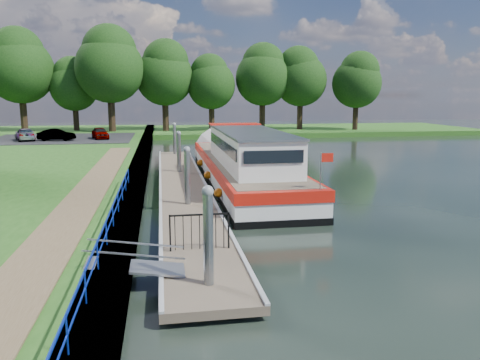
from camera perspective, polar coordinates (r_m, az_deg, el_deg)
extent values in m
plane|color=black|center=(12.78, -4.04, -13.31)|extent=(160.00, 160.00, 0.00)
cube|color=#473D2D|center=(27.12, -12.56, 0.00)|extent=(1.10, 90.00, 0.78)
cube|color=#224F16|center=(65.18, 2.00, 6.05)|extent=(60.00, 18.00, 0.60)
cube|color=brown|center=(20.40, -18.75, -2.47)|extent=(1.60, 40.00, 0.05)
cube|color=black|center=(50.83, -20.91, 4.75)|extent=(14.00, 12.00, 0.06)
cube|color=#0C2DBF|center=(15.20, -15.64, -3.95)|extent=(0.04, 18.00, 0.04)
cube|color=#0C2DBF|center=(15.29, -15.58, -5.22)|extent=(0.03, 18.00, 0.03)
cylinder|color=#0C2DBF|center=(8.79, -20.34, -17.29)|extent=(0.04, 0.04, 0.72)
cylinder|color=#0C2DBF|center=(10.58, -18.34, -12.34)|extent=(0.04, 0.04, 0.72)
cylinder|color=#0C2DBF|center=(12.44, -16.97, -8.83)|extent=(0.04, 0.04, 0.72)
cylinder|color=#0C2DBF|center=(14.33, -15.98, -6.24)|extent=(0.04, 0.04, 0.72)
cylinder|color=#0C2DBF|center=(16.25, -15.23, -4.25)|extent=(0.04, 0.04, 0.72)
cylinder|color=#0C2DBF|center=(18.18, -14.64, -2.69)|extent=(0.04, 0.04, 0.72)
cylinder|color=#0C2DBF|center=(20.13, -14.16, -1.43)|extent=(0.04, 0.04, 0.72)
cylinder|color=#0C2DBF|center=(22.09, -13.77, -0.39)|extent=(0.04, 0.04, 0.72)
cylinder|color=#0C2DBF|center=(24.06, -13.45, 0.48)|extent=(0.04, 0.04, 0.72)
cube|color=brown|center=(25.16, -6.96, -0.86)|extent=(2.50, 30.00, 0.24)
cube|color=#9EA0A3|center=(13.68, -4.46, -11.46)|extent=(2.30, 5.00, 0.30)
cube|color=#9EA0A3|center=(21.31, -6.43, -3.53)|extent=(2.30, 5.00, 0.30)
cube|color=#9EA0A3|center=(29.13, -7.33, 0.19)|extent=(2.30, 5.00, 0.30)
cube|color=#9EA0A3|center=(37.03, -7.86, 2.33)|extent=(2.30, 5.00, 0.30)
cube|color=#9EA0A3|center=(25.21, -4.27, -0.45)|extent=(0.12, 30.00, 0.06)
cube|color=#9EA0A3|center=(25.11, -9.68, -0.61)|extent=(0.12, 30.00, 0.06)
cylinder|color=gray|center=(11.92, -3.87, -9.42)|extent=(0.26, 0.26, 3.40)
sphere|color=gray|center=(11.46, -3.97, -1.39)|extent=(0.30, 0.30, 0.30)
cylinder|color=gray|center=(20.59, -6.41, -1.02)|extent=(0.26, 0.26, 3.40)
sphere|color=gray|center=(20.33, -6.50, 3.69)|extent=(0.30, 0.30, 0.30)
cylinder|color=gray|center=(29.46, -7.42, 2.37)|extent=(0.26, 0.26, 3.40)
sphere|color=gray|center=(29.28, -7.50, 5.67)|extent=(0.30, 0.30, 0.30)
cylinder|color=gray|center=(38.39, -7.97, 4.19)|extent=(0.26, 0.26, 3.40)
sphere|color=gray|center=(38.25, -8.03, 6.72)|extent=(0.30, 0.30, 0.30)
cube|color=#A5A8AD|center=(13.00, -12.57, -10.29)|extent=(2.58, 1.00, 0.43)
cube|color=#A5A8AD|center=(12.38, -12.77, -8.89)|extent=(2.58, 0.04, 0.41)
cube|color=#A5A8AD|center=(13.29, -12.56, -7.54)|extent=(2.58, 0.04, 0.41)
cube|color=black|center=(14.47, -8.52, -6.43)|extent=(0.05, 0.05, 1.15)
cube|color=black|center=(14.61, -1.41, -6.15)|extent=(0.05, 0.05, 1.15)
cube|color=black|center=(14.37, -4.98, -4.24)|extent=(1.85, 0.05, 0.05)
cube|color=black|center=(14.47, -7.93, -6.41)|extent=(0.02, 0.02, 1.10)
cube|color=black|center=(14.48, -6.93, -6.37)|extent=(0.02, 0.02, 1.10)
cube|color=black|center=(14.49, -5.94, -6.34)|extent=(0.02, 0.02, 1.10)
cube|color=black|center=(14.51, -4.95, -6.30)|extent=(0.02, 0.02, 1.10)
cube|color=black|center=(14.53, -3.96, -6.26)|extent=(0.02, 0.02, 1.10)
cube|color=black|center=(14.56, -2.97, -6.22)|extent=(0.02, 0.02, 1.10)
cube|color=black|center=(14.59, -1.99, -6.18)|extent=(0.02, 0.02, 1.10)
cube|color=black|center=(28.00, 0.18, -0.19)|extent=(4.00, 20.00, 0.55)
cube|color=silver|center=(27.89, 0.18, 1.02)|extent=(3.96, 19.90, 0.65)
cube|color=red|center=(27.81, 0.18, 2.16)|extent=(4.04, 20.00, 0.48)
cube|color=brown|center=(27.78, 0.18, 2.65)|extent=(3.68, 19.20, 0.04)
cone|color=silver|center=(38.09, -2.49, 3.40)|extent=(4.00, 1.50, 4.00)
cube|color=silver|center=(25.23, 1.15, 3.88)|extent=(3.00, 11.00, 1.75)
cube|color=gray|center=(25.14, 1.16, 5.97)|extent=(3.10, 11.20, 0.10)
cube|color=black|center=(24.96, -2.29, 4.39)|extent=(0.04, 10.00, 0.55)
cube|color=black|center=(25.53, 4.52, 4.49)|extent=(0.04, 10.00, 0.55)
cube|color=black|center=(30.65, -0.79, 5.49)|extent=(2.60, 0.04, 0.55)
cube|color=black|center=(19.81, 4.16, 2.83)|extent=(2.60, 0.04, 0.55)
cube|color=red|center=(30.25, -0.69, 6.85)|extent=(3.20, 1.60, 0.06)
cylinder|color=gray|center=(18.73, 9.80, 1.03)|extent=(0.05, 0.05, 1.50)
cube|color=red|center=(18.73, 10.58, 2.71)|extent=(0.50, 0.02, 0.35)
sphere|color=#D2680B|center=(21.74, -2.63, -1.57)|extent=(0.44, 0.44, 0.44)
sphere|color=#D2680B|center=(26.63, -3.95, 0.61)|extent=(0.44, 0.44, 0.44)
sphere|color=#D2680B|center=(31.55, -4.86, 2.12)|extent=(0.44, 0.44, 0.44)
imported|color=#594C47|center=(20.62, 0.21, 2.46)|extent=(0.56, 0.71, 1.72)
cylinder|color=#332316|center=(63.24, -24.86, 7.16)|extent=(0.83, 0.83, 4.21)
sphere|color=black|center=(63.26, -25.23, 12.02)|extent=(7.95, 7.95, 7.95)
sphere|color=black|center=(63.55, -25.54, 13.79)|extent=(6.31, 6.31, 6.31)
cylinder|color=#332316|center=(62.48, -19.35, 6.99)|extent=(0.70, 0.70, 3.10)
sphere|color=black|center=(62.42, -19.57, 10.62)|extent=(5.85, 5.85, 5.85)
sphere|color=black|center=(62.65, -19.79, 11.94)|extent=(4.65, 4.65, 4.65)
cylinder|color=#332316|center=(59.36, -15.36, 7.64)|extent=(0.84, 0.84, 4.29)
sphere|color=black|center=(59.39, -15.62, 12.92)|extent=(8.10, 8.10, 8.10)
sphere|color=black|center=(59.68, -15.66, 14.86)|extent=(6.44, 6.44, 6.44)
cylinder|color=#332316|center=(61.08, -9.06, 7.72)|extent=(0.79, 0.79, 3.83)
sphere|color=black|center=(61.07, -9.19, 12.32)|extent=(7.24, 7.24, 7.24)
sphere|color=black|center=(60.95, -9.06, 14.03)|extent=(5.75, 5.75, 5.75)
cylinder|color=#332316|center=(61.18, -3.47, 7.57)|extent=(0.72, 0.72, 3.26)
sphere|color=black|center=(61.13, -3.51, 11.47)|extent=(6.16, 6.16, 6.16)
sphere|color=black|center=(61.41, -3.74, 12.90)|extent=(4.89, 4.89, 4.89)
cylinder|color=#332316|center=(62.55, 2.73, 7.87)|extent=(0.78, 0.78, 3.77)
sphere|color=black|center=(62.53, 2.76, 12.29)|extent=(7.13, 7.13, 7.13)
sphere|color=black|center=(62.88, 2.85, 13.90)|extent=(5.66, 5.66, 5.66)
cylinder|color=#332316|center=(63.87, 7.30, 7.79)|extent=(0.77, 0.77, 3.65)
sphere|color=black|center=(63.84, 7.40, 11.97)|extent=(6.89, 6.89, 6.89)
sphere|color=black|center=(63.83, 7.12, 13.53)|extent=(5.47, 5.47, 5.47)
cylinder|color=#332316|center=(64.55, 13.88, 7.50)|extent=(0.74, 0.74, 3.41)
sphere|color=black|center=(64.51, 14.05, 11.36)|extent=(6.43, 6.43, 6.43)
sphere|color=black|center=(64.46, 14.38, 12.78)|extent=(5.11, 5.11, 5.11)
imported|color=#999999|center=(48.90, -16.69, 5.51)|extent=(2.20, 3.61, 1.15)
imported|color=#999999|center=(48.22, -21.46, 5.15)|extent=(3.48, 1.50, 1.11)
imported|color=#999999|center=(49.58, -24.73, 5.06)|extent=(2.84, 4.25, 1.14)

